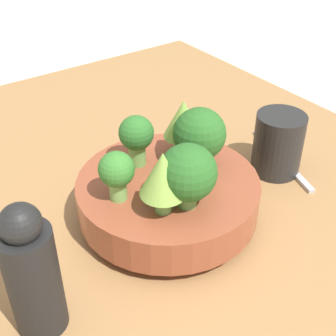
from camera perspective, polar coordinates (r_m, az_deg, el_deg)
ground_plane at (r=0.68m, az=0.41°, el=-7.92°), size 6.00×6.00×0.00m
table at (r=0.67m, az=0.42°, el=-6.67°), size 1.10×0.85×0.04m
bowl at (r=0.62m, az=-0.00°, el=-3.47°), size 0.24×0.24×0.06m
broccoli_floret_front at (r=0.62m, az=3.86°, el=4.08°), size 0.07×0.07×0.08m
romanesco_piece_far at (r=0.53m, az=-0.62°, el=-0.88°), size 0.06×0.06×0.08m
broccoli_floret_left at (r=0.54m, az=2.42°, el=-0.68°), size 0.07×0.07×0.08m
romanesco_piece_near at (r=0.63m, az=1.87°, el=5.75°), size 0.05×0.05×0.08m
broccoli_floret_back at (r=0.56m, az=-6.31°, el=-0.45°), size 0.04×0.04×0.07m
broccoli_floret_right at (r=0.62m, az=-3.87°, el=3.92°), size 0.05×0.05×0.07m
cup at (r=0.73m, az=13.26°, el=2.89°), size 0.07×0.07×0.10m
pepper_mill at (r=0.49m, az=-16.24°, el=-12.22°), size 0.05×0.05×0.16m
fork at (r=0.78m, az=13.88°, el=0.92°), size 0.18×0.06×0.01m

